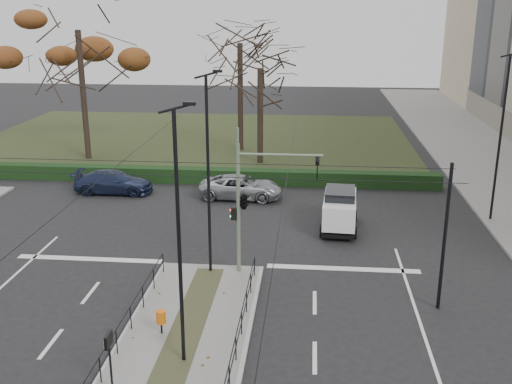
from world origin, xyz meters
TOP-DOWN VIEW (x-y plane):
  - ground at (0.00, 0.00)m, footprint 140.00×140.00m
  - median_island at (0.00, -2.50)m, footprint 4.40×15.00m
  - sidewalk_east at (18.00, 22.00)m, footprint 8.00×90.00m
  - park at (-6.00, 32.00)m, footprint 38.00×26.00m
  - hedge at (-6.00, 18.60)m, footprint 38.00×1.00m
  - median_railing at (0.00, -2.60)m, footprint 4.14×13.24m
  - catenary at (0.00, 1.62)m, footprint 20.00×34.00m
  - traffic_light at (1.63, 4.50)m, footprint 3.98×2.24m
  - litter_bin at (-0.86, -1.15)m, footprint 0.35×0.35m
  - info_panel at (-1.51, -4.78)m, footprint 0.12×0.54m
  - streetlamp_median_near at (0.32, -2.76)m, footprint 0.73×0.15m
  - streetlamp_median_far at (0.04, 4.35)m, footprint 0.75×0.15m
  - streetlamp_sidewalk at (14.52, 12.58)m, footprint 0.77×0.16m
  - parked_car_third at (-8.18, 15.81)m, footprint 4.99×2.05m
  - parked_car_fourth at (0.11, 15.49)m, footprint 5.23×2.59m
  - white_van at (6.00, 10.58)m, footprint 2.11×4.17m
  - rust_tree at (-12.97, 24.17)m, footprint 9.63×9.63m
  - bare_tree_center at (-1.43, 28.32)m, footprint 6.74×6.74m
  - bare_tree_near at (0.56, 24.13)m, footprint 6.00×6.00m

SIDE VIEW (x-z plane):
  - ground at x=0.00m, z-range 0.00..0.00m
  - park at x=-6.00m, z-range 0.00..0.10m
  - median_island at x=0.00m, z-range 0.00..0.14m
  - sidewalk_east at x=18.00m, z-range 0.00..0.14m
  - hedge at x=-6.00m, z-range 0.00..1.00m
  - parked_car_fourth at x=0.11m, z-range 0.00..1.43m
  - parked_car_third at x=-8.18m, z-range 0.00..1.45m
  - litter_bin at x=-0.86m, z-range 0.33..1.24m
  - median_railing at x=0.00m, z-range 0.52..1.44m
  - white_van at x=6.00m, z-range 0.05..2.28m
  - info_panel at x=-1.51m, z-range 0.74..2.82m
  - catenary at x=0.00m, z-range 0.42..6.42m
  - traffic_light at x=1.63m, z-range 0.62..6.47m
  - streetlamp_median_near at x=0.32m, z-range 0.21..8.93m
  - streetlamp_median_far at x=0.04m, z-range 0.22..9.14m
  - streetlamp_sidewalk at x=14.52m, z-range 0.22..9.44m
  - bare_tree_near at x=0.56m, z-range 1.95..11.36m
  - bare_tree_center at x=-1.43m, z-range 2.36..13.79m
  - rust_tree at x=-12.97m, z-range 3.42..16.22m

